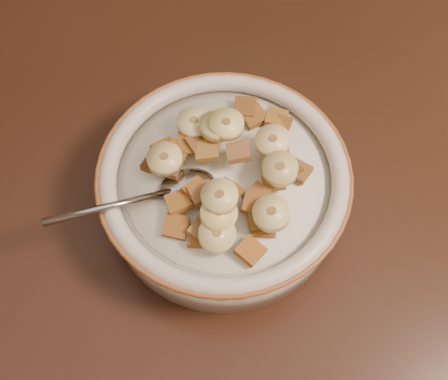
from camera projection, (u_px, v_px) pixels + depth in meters
floor at (163, 344)px, 1.27m from camera, size 4.00×4.50×0.10m
table at (92, 174)px, 0.59m from camera, size 1.41×0.91×0.04m
cereal_bowl at (224, 192)px, 0.52m from camera, size 0.22×0.22×0.05m
milk at (224, 178)px, 0.50m from camera, size 0.18×0.18×0.00m
spoon at (187, 188)px, 0.49m from camera, size 0.06×0.05×0.01m
cereal_square_0 at (278, 154)px, 0.50m from camera, size 0.02×0.02×0.01m
cereal_square_1 at (245, 107)px, 0.53m from camera, size 0.03×0.03×0.01m
cereal_square_2 at (179, 202)px, 0.48m from camera, size 0.02×0.02×0.01m
cereal_square_3 at (207, 151)px, 0.49m from camera, size 0.03×0.03×0.01m
cereal_square_4 at (239, 152)px, 0.49m from camera, size 0.03×0.03×0.01m
cereal_square_5 at (155, 163)px, 0.50m from camera, size 0.03×0.03×0.01m
cereal_square_6 at (211, 230)px, 0.47m from camera, size 0.03×0.03×0.01m
cereal_square_7 at (258, 196)px, 0.48m from camera, size 0.02×0.02×0.01m
cereal_square_8 at (188, 143)px, 0.50m from camera, size 0.03×0.03×0.01m
cereal_square_9 at (176, 226)px, 0.47m from camera, size 0.03×0.03×0.01m
cereal_square_10 at (255, 203)px, 0.47m from camera, size 0.03×0.03×0.01m
cereal_square_11 at (298, 171)px, 0.50m from camera, size 0.03×0.03×0.01m
cereal_square_12 at (273, 179)px, 0.49m from camera, size 0.03×0.03×0.01m
cereal_square_13 at (276, 118)px, 0.52m from camera, size 0.03×0.03×0.01m
cereal_square_14 at (177, 151)px, 0.50m from camera, size 0.03×0.03×0.01m
cereal_square_15 at (199, 144)px, 0.50m from camera, size 0.02×0.02×0.01m
cereal_square_16 at (169, 167)px, 0.49m from camera, size 0.03×0.03×0.01m
cereal_square_17 at (260, 218)px, 0.47m from camera, size 0.03×0.03×0.01m
cereal_square_18 at (199, 236)px, 0.47m from camera, size 0.03×0.03×0.01m
cereal_square_19 at (264, 225)px, 0.47m from camera, size 0.03×0.03×0.01m
cereal_square_20 at (227, 192)px, 0.47m from camera, size 0.03×0.03×0.01m
cereal_square_21 at (279, 125)px, 0.52m from camera, size 0.03×0.03×0.01m
cereal_square_22 at (202, 230)px, 0.47m from camera, size 0.03×0.03×0.01m
cereal_square_23 at (254, 116)px, 0.52m from camera, size 0.02×0.02×0.01m
cereal_square_24 at (202, 193)px, 0.47m from camera, size 0.02×0.02×0.01m
cereal_square_25 at (288, 170)px, 0.50m from camera, size 0.02×0.02×0.01m
cereal_square_26 at (165, 150)px, 0.50m from camera, size 0.02×0.02×0.01m
cereal_square_27 at (197, 190)px, 0.48m from camera, size 0.02×0.02×0.01m
cereal_square_28 at (250, 251)px, 0.46m from camera, size 0.03×0.03×0.01m
cereal_square_29 at (214, 127)px, 0.51m from camera, size 0.03×0.03×0.01m
banana_slice_0 at (194, 123)px, 0.50m from camera, size 0.04×0.04×0.01m
banana_slice_1 at (272, 141)px, 0.49m from camera, size 0.04×0.04×0.01m
banana_slice_2 at (226, 124)px, 0.49m from camera, size 0.04×0.04×0.01m
banana_slice_3 at (217, 235)px, 0.46m from camera, size 0.04×0.04×0.01m
banana_slice_4 at (220, 197)px, 0.46m from camera, size 0.04×0.04×0.01m
banana_slice_5 at (280, 169)px, 0.47m from camera, size 0.04×0.04×0.01m
banana_slice_6 at (219, 214)px, 0.46m from camera, size 0.04×0.04×0.02m
banana_slice_7 at (217, 126)px, 0.49m from camera, size 0.04×0.04×0.01m
banana_slice_8 at (271, 213)px, 0.46m from camera, size 0.04×0.04×0.01m
banana_slice_9 at (165, 159)px, 0.49m from camera, size 0.04×0.04×0.01m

